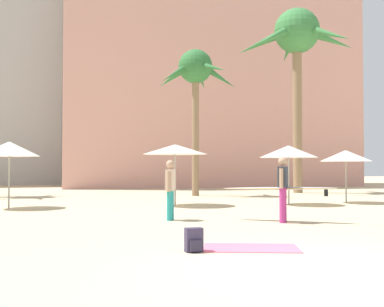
# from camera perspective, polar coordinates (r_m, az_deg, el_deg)

# --- Properties ---
(ground) EXTENTS (120.00, 120.00, 0.00)m
(ground) POSITION_cam_1_polar(r_m,az_deg,el_deg) (7.29, 15.57, -13.30)
(ground) COLOR #C6B28C
(hotel_pink) EXTENTS (22.41, 8.98, 17.61)m
(hotel_pink) POSITION_cam_1_polar(r_m,az_deg,el_deg) (38.93, 1.93, 9.21)
(hotel_pink) COLOR #DB9989
(hotel_pink) RESTS_ON ground
(palm_tree_far_left) EXTENTS (4.32, 4.44, 7.57)m
(palm_tree_far_left) POSITION_cam_1_polar(r_m,az_deg,el_deg) (24.91, 0.44, 9.38)
(palm_tree_far_left) COLOR #896B4C
(palm_tree_far_left) RESTS_ON ground
(palm_tree_center) EXTENTS (6.86, 6.83, 10.68)m
(palm_tree_center) POSITION_cam_1_polar(r_m,az_deg,el_deg) (28.91, 12.46, 13.05)
(palm_tree_center) COLOR #896B4C
(palm_tree_center) RESTS_ON ground
(cafe_umbrella_0) EXTENTS (2.11, 2.11, 2.18)m
(cafe_umbrella_0) POSITION_cam_1_polar(r_m,az_deg,el_deg) (20.69, 17.96, -0.27)
(cafe_umbrella_0) COLOR gray
(cafe_umbrella_0) RESTS_ON ground
(cafe_umbrella_1) EXTENTS (2.30, 2.30, 2.33)m
(cafe_umbrella_1) POSITION_cam_1_polar(r_m,az_deg,el_deg) (19.12, 11.50, 0.23)
(cafe_umbrella_1) COLOR gray
(cafe_umbrella_1) RESTS_ON ground
(cafe_umbrella_2) EXTENTS (2.50, 2.50, 2.35)m
(cafe_umbrella_2) POSITION_cam_1_polar(r_m,az_deg,el_deg) (18.31, -2.04, 0.49)
(cafe_umbrella_2) COLOR gray
(cafe_umbrella_2) RESTS_ON ground
(cafe_umbrella_3) EXTENTS (2.15, 2.15, 2.40)m
(cafe_umbrella_3) POSITION_cam_1_polar(r_m,az_deg,el_deg) (18.33, -21.07, 0.51)
(cafe_umbrella_3) COLOR gray
(cafe_umbrella_3) RESTS_ON ground
(beach_towel) EXTENTS (1.93, 1.43, 0.01)m
(beach_towel) POSITION_cam_1_polar(r_m,az_deg,el_deg) (8.88, 7.10, -11.17)
(beach_towel) COLOR #EF6684
(beach_towel) RESTS_ON ground
(backpack) EXTENTS (0.31, 0.26, 0.42)m
(backpack) POSITION_cam_1_polar(r_m,az_deg,el_deg) (8.41, 0.24, -10.38)
(backpack) COLOR #38314C
(backpack) RESTS_ON ground
(person_mid_right) EXTENTS (2.82, 2.02, 1.76)m
(person_mid_right) POSITION_cam_1_polar(r_m,az_deg,el_deg) (13.07, 10.61, -4.00)
(person_mid_right) COLOR #B7337F
(person_mid_right) RESTS_ON ground
(person_far_right) EXTENTS (0.36, 0.59, 1.67)m
(person_far_right) POSITION_cam_1_polar(r_m,az_deg,el_deg) (13.28, -2.62, -4.07)
(person_far_right) COLOR teal
(person_far_right) RESTS_ON ground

